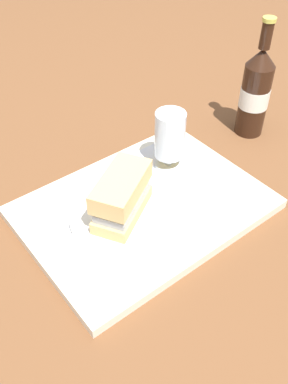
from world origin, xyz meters
The scene contains 7 objects.
ground_plane centered at (0.00, 0.00, 0.00)m, with size 3.00×3.00×0.00m, color brown.
tray centered at (0.00, 0.00, 0.01)m, with size 0.44×0.32×0.02m, color beige.
placemat centered at (0.00, 0.00, 0.02)m, with size 0.38×0.27×0.00m, color silver.
plate centered at (-0.06, -0.01, 0.03)m, with size 0.19×0.19×0.01m, color silver.
sandwich centered at (-0.05, -0.01, 0.08)m, with size 0.14×0.12×0.08m.
beer_glass centered at (0.11, 0.06, 0.09)m, with size 0.06×0.06×0.12m.
beer_bottle centered at (0.36, 0.06, 0.10)m, with size 0.07×0.07×0.27m.
Camera 1 is at (-0.36, -0.45, 0.58)m, focal length 40.16 mm.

